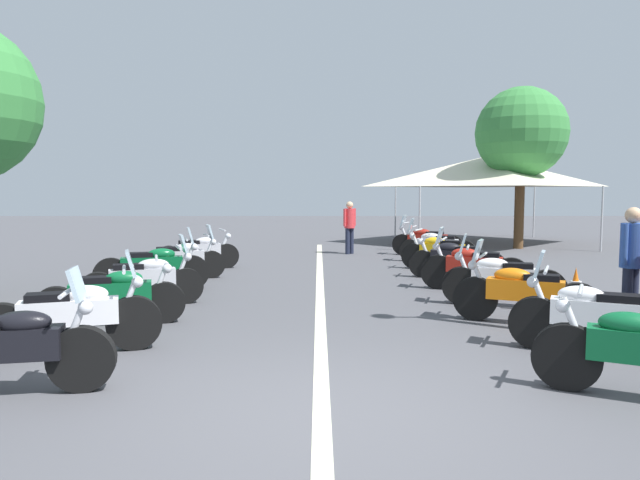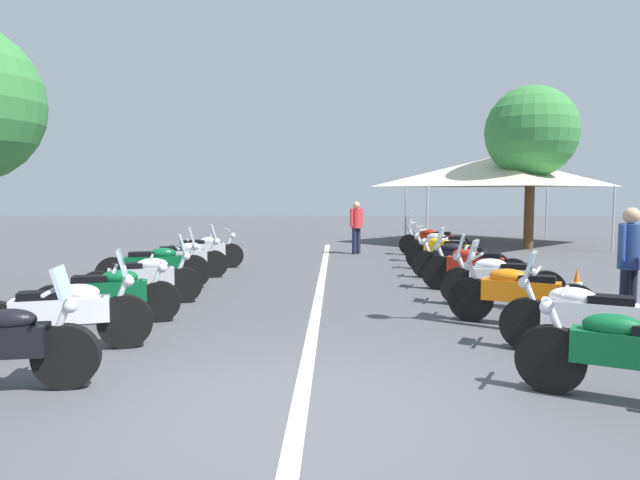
# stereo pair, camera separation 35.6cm
# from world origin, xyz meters

# --- Properties ---
(ground_plane) EXTENTS (80.00, 80.00, 0.00)m
(ground_plane) POSITION_xyz_m (0.00, 0.00, 0.00)
(ground_plane) COLOR #4C4C51
(lane_centre_stripe) EXTENTS (20.65, 0.16, 0.01)m
(lane_centre_stripe) POSITION_xyz_m (5.57, 0.00, 0.00)
(lane_centre_stripe) COLOR beige
(lane_centre_stripe) RESTS_ON ground_plane
(motorcycle_left_row_0) EXTENTS (0.67, 2.02, 1.21)m
(motorcycle_left_row_0) POSITION_xyz_m (0.51, 2.96, 0.47)
(motorcycle_left_row_0) COLOR black
(motorcycle_left_row_0) RESTS_ON ground_plane
(motorcycle_left_row_1) EXTENTS (0.90, 2.04, 1.22)m
(motorcycle_left_row_1) POSITION_xyz_m (1.89, 2.93, 0.47)
(motorcycle_left_row_1) COLOR black
(motorcycle_left_row_1) RESTS_ON ground_plane
(motorcycle_left_row_2) EXTENTS (0.83, 2.03, 0.98)m
(motorcycle_left_row_2) POSITION_xyz_m (3.35, 2.98, 0.45)
(motorcycle_left_row_2) COLOR black
(motorcycle_left_row_2) RESTS_ON ground_plane
(motorcycle_left_row_3) EXTENTS (0.93, 1.93, 1.20)m
(motorcycle_left_row_3) POSITION_xyz_m (4.77, 2.95, 0.46)
(motorcycle_left_row_3) COLOR black
(motorcycle_left_row_3) RESTS_ON ground_plane
(motorcycle_left_row_4) EXTENTS (0.86, 2.13, 1.22)m
(motorcycle_left_row_4) POSITION_xyz_m (6.29, 3.23, 0.48)
(motorcycle_left_row_4) COLOR black
(motorcycle_left_row_4) RESTS_ON ground_plane
(motorcycle_left_row_5) EXTENTS (0.92, 1.94, 1.19)m
(motorcycle_left_row_5) POSITION_xyz_m (7.71, 3.05, 0.46)
(motorcycle_left_row_5) COLOR black
(motorcycle_left_row_5) RESTS_ON ground_plane
(motorcycle_left_row_6) EXTENTS (0.97, 1.93, 0.99)m
(motorcycle_left_row_6) POSITION_xyz_m (9.34, 2.98, 0.45)
(motorcycle_left_row_6) COLOR black
(motorcycle_left_row_6) RESTS_ON ground_plane
(motorcycle_right_row_1) EXTENTS (1.01, 1.88, 1.21)m
(motorcycle_right_row_1) POSITION_xyz_m (1.87, -3.23, 0.47)
(motorcycle_right_row_1) COLOR black
(motorcycle_right_row_1) RESTS_ON ground_plane
(motorcycle_right_row_2) EXTENTS (1.02, 1.94, 1.22)m
(motorcycle_right_row_2) POSITION_xyz_m (3.44, -2.94, 0.47)
(motorcycle_right_row_2) COLOR black
(motorcycle_right_row_2) RESTS_ON ground_plane
(motorcycle_right_row_3) EXTENTS (0.87, 1.98, 1.21)m
(motorcycle_right_row_3) POSITION_xyz_m (4.75, -3.04, 0.47)
(motorcycle_right_row_3) COLOR black
(motorcycle_right_row_3) RESTS_ON ground_plane
(motorcycle_right_row_4) EXTENTS (0.95, 1.97, 1.23)m
(motorcycle_right_row_4) POSITION_xyz_m (6.24, -2.95, 0.48)
(motorcycle_right_row_4) COLOR black
(motorcycle_right_row_4) RESTS_ON ground_plane
(motorcycle_right_row_5) EXTENTS (0.94, 2.05, 0.99)m
(motorcycle_right_row_5) POSITION_xyz_m (7.78, -3.00, 0.45)
(motorcycle_right_row_5) COLOR black
(motorcycle_right_row_5) RESTS_ON ground_plane
(motorcycle_right_row_6) EXTENTS (1.04, 1.89, 1.00)m
(motorcycle_right_row_6) POSITION_xyz_m (9.18, -2.97, 0.45)
(motorcycle_right_row_6) COLOR black
(motorcycle_right_row_6) RESTS_ON ground_plane
(motorcycle_right_row_7) EXTENTS (0.93, 2.01, 1.20)m
(motorcycle_right_row_7) POSITION_xyz_m (10.77, -3.17, 0.46)
(motorcycle_right_row_7) COLOR black
(motorcycle_right_row_7) RESTS_ON ground_plane
(motorcycle_right_row_8) EXTENTS (1.05, 2.02, 1.21)m
(motorcycle_right_row_8) POSITION_xyz_m (12.33, -3.19, 0.46)
(motorcycle_right_row_8) COLOR black
(motorcycle_right_row_8) RESTS_ON ground_plane
(traffic_cone_1) EXTENTS (0.36, 0.36, 0.61)m
(traffic_cone_1) POSITION_xyz_m (5.08, -4.44, 0.29)
(traffic_cone_1) COLOR orange
(traffic_cone_1) RESTS_ON ground_plane
(bystander_1) EXTENTS (0.40, 0.40, 1.61)m
(bystander_1) POSITION_xyz_m (12.87, -0.93, 0.94)
(bystander_1) COLOR #1E2338
(bystander_1) RESTS_ON ground_plane
(bystander_3) EXTENTS (0.35, 0.45, 1.71)m
(bystander_3) POSITION_xyz_m (3.32, -4.43, 1.00)
(bystander_3) COLOR #1E2338
(bystander_3) RESTS_ON ground_plane
(roadside_tree_1) EXTENTS (3.01, 3.01, 5.37)m
(roadside_tree_1) POSITION_xyz_m (14.53, -6.71, 3.84)
(roadside_tree_1) COLOR brown
(roadside_tree_1) RESTS_ON ground_plane
(event_tent) EXTENTS (6.48, 6.48, 3.20)m
(event_tent) POSITION_xyz_m (16.47, -6.11, 2.65)
(event_tent) COLOR beige
(event_tent) RESTS_ON ground_plane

